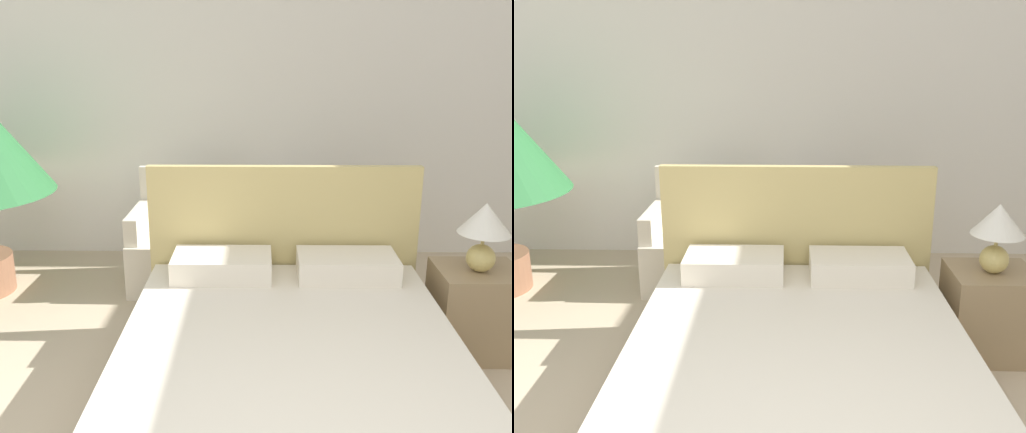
# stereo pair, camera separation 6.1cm
# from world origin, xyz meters

# --- Properties ---
(wall_back) EXTENTS (10.00, 0.06, 2.90)m
(wall_back) POSITION_xyz_m (0.00, 3.80, 1.45)
(wall_back) COLOR white
(wall_back) RESTS_ON ground_plane
(bed) EXTENTS (1.68, 2.09, 1.10)m
(bed) POSITION_xyz_m (0.12, 1.34, 0.27)
(bed) COLOR brown
(bed) RESTS_ON ground_plane
(armchair_near_window_left) EXTENTS (0.65, 0.70, 0.87)m
(armchair_near_window_left) POSITION_xyz_m (-0.69, 3.07, 0.27)
(armchair_near_window_left) COLOR beige
(armchair_near_window_left) RESTS_ON ground_plane
(armchair_near_window_right) EXTENTS (0.73, 0.77, 0.87)m
(armchair_near_window_right) POSITION_xyz_m (0.22, 3.07, 0.27)
(armchair_near_window_right) COLOR beige
(armchair_near_window_right) RESTS_ON ground_plane
(nightstand) EXTENTS (0.49, 0.43, 0.53)m
(nightstand) POSITION_xyz_m (1.27, 2.03, 0.27)
(nightstand) COLOR #937A56
(nightstand) RESTS_ON ground_plane
(table_lamp) EXTENTS (0.30, 0.30, 0.41)m
(table_lamp) POSITION_xyz_m (1.26, 2.00, 0.81)
(table_lamp) COLOR tan
(table_lamp) RESTS_ON nightstand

